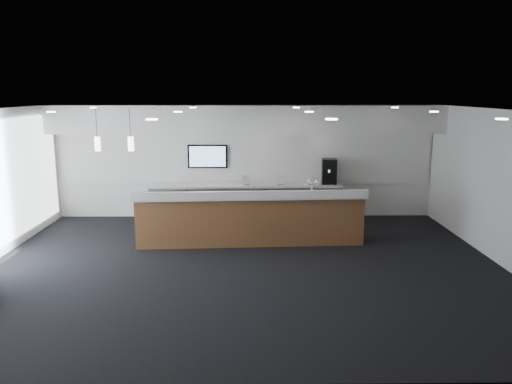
{
  "coord_description": "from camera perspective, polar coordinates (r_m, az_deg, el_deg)",
  "views": [
    {
      "loc": [
        0.09,
        -9.22,
        3.33
      ],
      "look_at": [
        0.24,
        1.3,
        1.21
      ],
      "focal_mm": 35.0,
      "sensor_mm": 36.0,
      "label": 1
    }
  ],
  "objects": [
    {
      "name": "cup_2",
      "position": [
        13.07,
        5.9,
        1.04
      ],
      "size": [
        0.12,
        0.12,
        0.09
      ],
      "primitive_type": "imported",
      "rotation": [
        0.0,
        0.0,
        1.29
      ],
      "color": "white",
      "rests_on": "back_credenza"
    },
    {
      "name": "alcove_panel",
      "position": [
        13.3,
        -1.22,
        3.92
      ],
      "size": [
        9.8,
        0.06,
        1.4
      ],
      "primitive_type": "cube",
      "color": "silver",
      "rests_on": "back_wall"
    },
    {
      "name": "info_sign_right",
      "position": [
        12.98,
        2.86,
        1.38
      ],
      "size": [
        0.19,
        0.03,
        0.26
      ],
      "primitive_type": "cube",
      "rotation": [
        0.0,
        0.0,
        0.06
      ],
      "color": "silver",
      "rests_on": "back_credenza"
    },
    {
      "name": "cup_1",
      "position": [
        13.09,
        6.51,
        1.04
      ],
      "size": [
        0.13,
        0.13,
        0.09
      ],
      "primitive_type": "imported",
      "rotation": [
        0.0,
        0.0,
        0.65
      ],
      "color": "white",
      "rests_on": "back_credenza"
    },
    {
      "name": "soffit_bulkhead",
      "position": [
        12.79,
        -1.25,
        8.34
      ],
      "size": [
        10.0,
        0.9,
        0.7
      ],
      "primitive_type": "cube",
      "color": "silver",
      "rests_on": "back_wall"
    },
    {
      "name": "ground",
      "position": [
        9.8,
        -1.33,
        -8.47
      ],
      "size": [
        10.0,
        10.0,
        0.0
      ],
      "primitive_type": "plane",
      "color": "black",
      "rests_on": "ground"
    },
    {
      "name": "pendant_left",
      "position": [
        10.38,
        -14.77,
        5.04
      ],
      "size": [
        0.12,
        0.12,
        0.3
      ],
      "primitive_type": "cylinder",
      "color": "beige",
      "rests_on": "ceiling"
    },
    {
      "name": "wall_tv",
      "position": [
        13.28,
        -5.55,
        4.07
      ],
      "size": [
        1.05,
        0.08,
        0.62
      ],
      "color": "black",
      "rests_on": "back_wall"
    },
    {
      "name": "info_sign_left",
      "position": [
        12.97,
        -1.11,
        1.38
      ],
      "size": [
        0.18,
        0.05,
        0.25
      ],
      "primitive_type": "cube",
      "rotation": [
        0.0,
        0.0,
        0.19
      ],
      "color": "silver",
      "rests_on": "back_credenza"
    },
    {
      "name": "ceiling_can_lights",
      "position": [
        9.23,
        -1.42,
        9.15
      ],
      "size": [
        7.0,
        5.0,
        0.02
      ],
      "primitive_type": null,
      "color": "white",
      "rests_on": "ceiling"
    },
    {
      "name": "cup_3",
      "position": [
        13.05,
        5.29,
        1.04
      ],
      "size": [
        0.12,
        0.12,
        0.09
      ],
      "primitive_type": "imported",
      "rotation": [
        0.0,
        0.0,
        1.94
      ],
      "color": "white",
      "rests_on": "back_credenza"
    },
    {
      "name": "right_wall",
      "position": [
        10.6,
        26.76,
        0.22
      ],
      "size": [
        0.02,
        8.0,
        3.0
      ],
      "primitive_type": "cube",
      "color": "silver",
      "rests_on": "ground"
    },
    {
      "name": "ceiling",
      "position": [
        9.23,
        -1.42,
        9.34
      ],
      "size": [
        10.0,
        8.0,
        0.02
      ],
      "primitive_type": "cube",
      "color": "black",
      "rests_on": "back_wall"
    },
    {
      "name": "back_credenza",
      "position": [
        13.17,
        -1.21,
        -1.12
      ],
      "size": [
        5.06,
        0.66,
        0.95
      ],
      "color": "gray",
      "rests_on": "ground"
    },
    {
      "name": "coffee_machine",
      "position": [
        13.24,
        8.35,
        2.36
      ],
      "size": [
        0.41,
        0.52,
        0.66
      ],
      "rotation": [
        0.0,
        0.0,
        -0.08
      ],
      "color": "black",
      "rests_on": "back_credenza"
    },
    {
      "name": "back_wall",
      "position": [
        13.35,
        -1.22,
        3.51
      ],
      "size": [
        10.0,
        0.02,
        3.0
      ],
      "primitive_type": "cube",
      "color": "silver",
      "rests_on": "ground"
    },
    {
      "name": "pendant_right",
      "position": [
        10.57,
        -18.47,
        4.94
      ],
      "size": [
        0.12,
        0.12,
        0.3
      ],
      "primitive_type": "cylinder",
      "color": "beige",
      "rests_on": "ceiling"
    },
    {
      "name": "cup_0",
      "position": [
        13.11,
        7.12,
        1.04
      ],
      "size": [
        0.1,
        0.1,
        0.09
      ],
      "primitive_type": "imported",
      "color": "white",
      "rests_on": "back_credenza"
    },
    {
      "name": "service_counter",
      "position": [
        11.09,
        -0.66,
        -3.0
      ],
      "size": [
        5.08,
        1.07,
        1.49
      ],
      "rotation": [
        0.0,
        0.0,
        0.05
      ],
      "color": "brown",
      "rests_on": "ground"
    }
  ]
}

